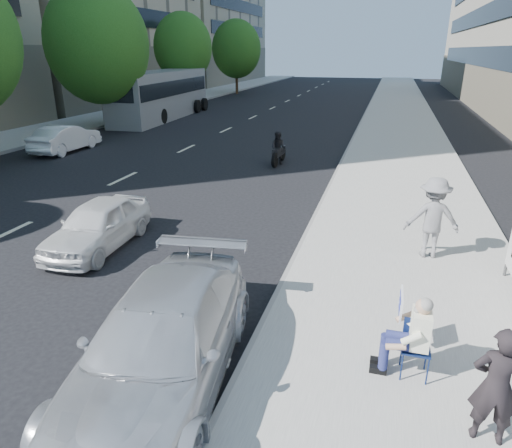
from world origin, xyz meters
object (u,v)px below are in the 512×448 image
(seated_protester, at_px, (410,331))
(pedestrian_woman, at_px, (496,386))
(bus, at_px, (162,95))
(white_sedan_mid, at_px, (66,138))
(parked_sedan, at_px, (162,342))
(motorcycle, at_px, (278,150))
(white_sedan_near, at_px, (98,225))
(jogger, at_px, (433,218))

(seated_protester, distance_m, pedestrian_woman, 1.40)
(bus, bearing_deg, white_sedan_mid, -88.80)
(pedestrian_woman, bearing_deg, parked_sedan, 2.23)
(parked_sedan, distance_m, motorcycle, 14.31)
(bus, bearing_deg, seated_protester, -59.07)
(motorcycle, bearing_deg, white_sedan_mid, -174.50)
(seated_protester, xyz_separation_m, motorcycle, (-5.11, 13.16, -0.24))
(parked_sedan, bearing_deg, pedestrian_woman, -6.81)
(seated_protester, relative_size, bus, 0.11)
(parked_sedan, relative_size, motorcycle, 2.41)
(parked_sedan, height_order, bus, bus)
(pedestrian_woman, height_order, white_sedan_near, pedestrian_woman)
(bus, bearing_deg, jogger, -52.62)
(seated_protester, xyz_separation_m, bus, (-16.63, 24.92, 0.76))
(parked_sedan, xyz_separation_m, white_sedan_mid, (-12.32, 13.93, -0.06))
(pedestrian_woman, xyz_separation_m, parked_sedan, (-4.42, -0.02, -0.23))
(parked_sedan, relative_size, white_sedan_mid, 1.25)
(white_sedan_mid, height_order, motorcycle, motorcycle)
(white_sedan_near, distance_m, white_sedan_mid, 12.90)
(parked_sedan, bearing_deg, jogger, 46.86)
(jogger, distance_m, bus, 26.69)
(pedestrian_woman, relative_size, parked_sedan, 0.32)
(white_sedan_mid, distance_m, bus, 12.11)
(white_sedan_mid, xyz_separation_m, motorcycle, (10.68, 0.28, -0.02))
(seated_protester, bearing_deg, parked_sedan, -163.11)
(seated_protester, height_order, motorcycle, seated_protester)
(seated_protester, height_order, jogger, jogger)
(pedestrian_woman, distance_m, white_sedan_near, 9.30)
(white_sedan_near, relative_size, white_sedan_mid, 0.90)
(seated_protester, xyz_separation_m, jogger, (0.58, 4.52, 0.23))
(seated_protester, distance_m, jogger, 4.57)
(pedestrian_woman, distance_m, parked_sedan, 4.43)
(parked_sedan, bearing_deg, motorcycle, 89.47)
(white_sedan_mid, relative_size, motorcycle, 1.93)
(motorcycle, height_order, bus, bus)
(pedestrian_woman, bearing_deg, seated_protester, -45.54)
(seated_protester, relative_size, pedestrian_woman, 0.82)
(white_sedan_near, xyz_separation_m, bus, (-9.26, 21.82, 1.03))
(jogger, relative_size, white_sedan_near, 0.54)
(jogger, bearing_deg, pedestrian_woman, 87.64)
(jogger, bearing_deg, white_sedan_mid, -33.14)
(seated_protester, relative_size, jogger, 0.69)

